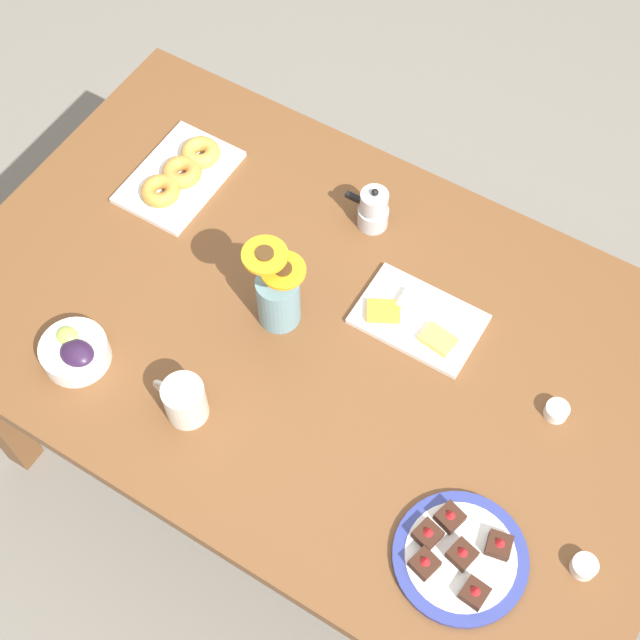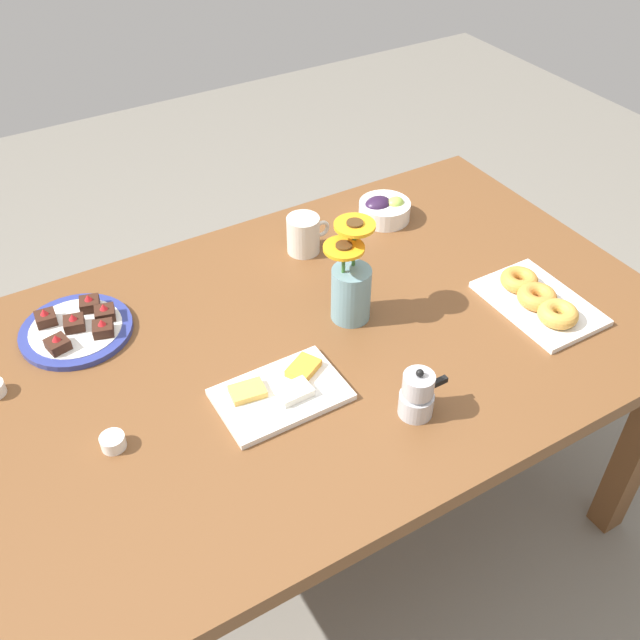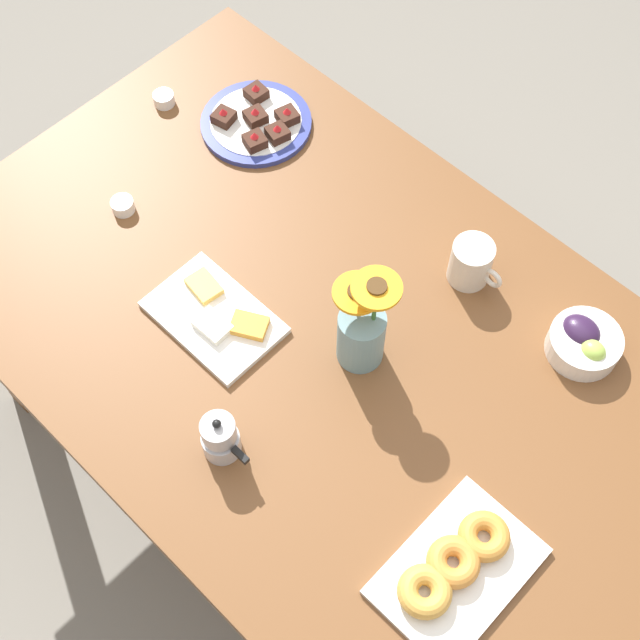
% 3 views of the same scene
% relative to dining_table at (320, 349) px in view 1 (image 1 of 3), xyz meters
% --- Properties ---
extents(ground_plane, '(6.00, 6.00, 0.00)m').
position_rel_dining_table_xyz_m(ground_plane, '(0.00, 0.00, -0.65)').
color(ground_plane, slate).
extents(dining_table, '(1.60, 1.00, 0.74)m').
position_rel_dining_table_xyz_m(dining_table, '(0.00, 0.00, 0.00)').
color(dining_table, brown).
rests_on(dining_table, ground_plane).
extents(coffee_mug, '(0.12, 0.08, 0.10)m').
position_rel_dining_table_xyz_m(coffee_mug, '(0.13, 0.30, 0.14)').
color(coffee_mug, beige).
rests_on(coffee_mug, dining_table).
extents(grape_bowl, '(0.14, 0.14, 0.07)m').
position_rel_dining_table_xyz_m(grape_bowl, '(0.39, 0.32, 0.12)').
color(grape_bowl, white).
rests_on(grape_bowl, dining_table).
extents(cheese_platter, '(0.26, 0.17, 0.03)m').
position_rel_dining_table_xyz_m(cheese_platter, '(-0.16, -0.12, 0.10)').
color(cheese_platter, white).
rests_on(cheese_platter, dining_table).
extents(croissant_platter, '(0.19, 0.28, 0.05)m').
position_rel_dining_table_xyz_m(croissant_platter, '(0.49, -0.18, 0.11)').
color(croissant_platter, white).
rests_on(croissant_platter, dining_table).
extents(jam_cup_honey, '(0.05, 0.05, 0.03)m').
position_rel_dining_table_xyz_m(jam_cup_honey, '(-0.67, 0.18, 0.10)').
color(jam_cup_honey, white).
rests_on(jam_cup_honey, dining_table).
extents(jam_cup_berry, '(0.05, 0.05, 0.03)m').
position_rel_dining_table_xyz_m(jam_cup_berry, '(-0.50, -0.08, 0.10)').
color(jam_cup_berry, white).
rests_on(jam_cup_berry, dining_table).
extents(dessert_plate, '(0.25, 0.25, 0.05)m').
position_rel_dining_table_xyz_m(dessert_plate, '(-0.47, 0.28, 0.10)').
color(dessert_plate, navy).
rests_on(dessert_plate, dining_table).
extents(flower_vase, '(0.12, 0.10, 0.25)m').
position_rel_dining_table_xyz_m(flower_vase, '(0.09, 0.02, 0.17)').
color(flower_vase, '#6B939E').
rests_on(flower_vase, dining_table).
extents(moka_pot, '(0.11, 0.07, 0.12)m').
position_rel_dining_table_xyz_m(moka_pot, '(0.04, -0.30, 0.13)').
color(moka_pot, '#B7B7BC').
rests_on(moka_pot, dining_table).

